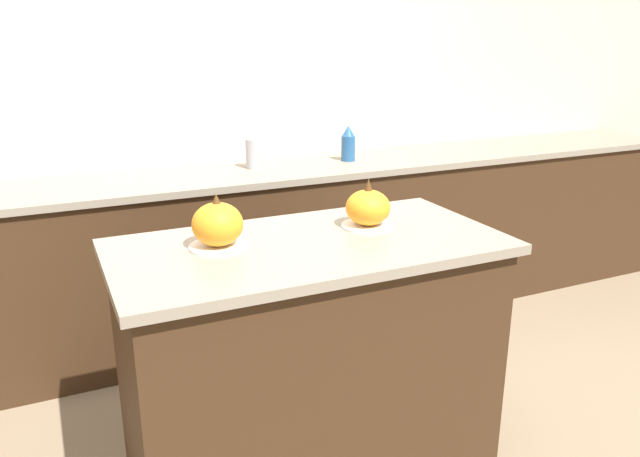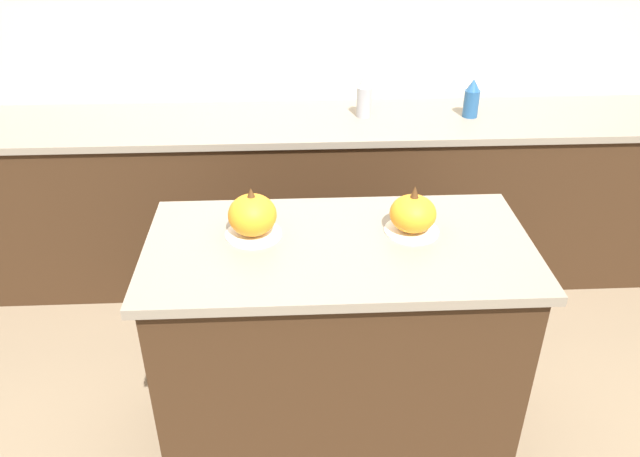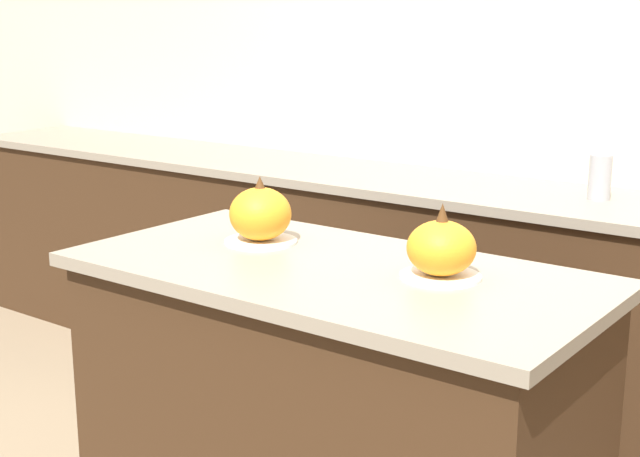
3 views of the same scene
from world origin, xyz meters
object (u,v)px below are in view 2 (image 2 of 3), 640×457
at_px(pumpkin_cake_right, 413,215).
at_px(bottle_short, 472,99).
at_px(bottle_tall, 364,97).
at_px(pumpkin_cake_left, 252,216).

height_order(pumpkin_cake_right, bottle_short, bottle_short).
height_order(pumpkin_cake_right, bottle_tall, bottle_tall).
bearing_deg(pumpkin_cake_right, bottle_tall, 92.09).
bearing_deg(bottle_tall, bottle_short, -2.74).
relative_size(bottle_tall, bottle_short, 1.12).
relative_size(pumpkin_cake_left, pumpkin_cake_right, 1.03).
bearing_deg(bottle_short, pumpkin_cake_right, -113.84).
bearing_deg(bottle_short, bottle_tall, 177.26).
distance_m(pumpkin_cake_right, bottle_tall, 1.18).
bearing_deg(bottle_tall, pumpkin_cake_right, -87.91).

